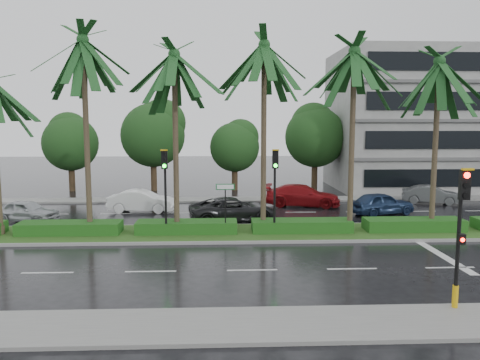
{
  "coord_description": "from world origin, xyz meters",
  "views": [
    {
      "loc": [
        -1.24,
        -22.91,
        5.79
      ],
      "look_at": [
        -0.21,
        1.5,
        2.82
      ],
      "focal_mm": 35.0,
      "sensor_mm": 36.0,
      "label": 1
    }
  ],
  "objects_px": {
    "car_darkgrey": "(233,210)",
    "car_grey": "(431,195)",
    "signal_near": "(460,233)",
    "car_white": "(142,201)",
    "car_blue": "(381,203)",
    "street_sign": "(225,196)",
    "car_silver": "(27,211)",
    "car_red": "(302,195)",
    "signal_median_left": "(165,180)"
  },
  "relations": [
    {
      "from": "signal_median_left",
      "to": "car_silver",
      "type": "height_order",
      "value": "signal_median_left"
    },
    {
      "from": "signal_median_left",
      "to": "car_red",
      "type": "height_order",
      "value": "signal_median_left"
    },
    {
      "from": "street_sign",
      "to": "car_blue",
      "type": "relative_size",
      "value": 0.62
    },
    {
      "from": "signal_near",
      "to": "car_blue",
      "type": "bearing_deg",
      "value": 79.0
    },
    {
      "from": "signal_median_left",
      "to": "car_red",
      "type": "bearing_deg",
      "value": 46.51
    },
    {
      "from": "signal_near",
      "to": "car_grey",
      "type": "xyz_separation_m",
      "value": [
        7.99,
        19.28,
        -1.85
      ]
    },
    {
      "from": "signal_near",
      "to": "signal_median_left",
      "type": "height_order",
      "value": "signal_median_left"
    },
    {
      "from": "car_white",
      "to": "car_blue",
      "type": "xyz_separation_m",
      "value": [
        15.4,
        -1.53,
        -0.0
      ]
    },
    {
      "from": "street_sign",
      "to": "car_darkgrey",
      "type": "xyz_separation_m",
      "value": [
        0.5,
        3.82,
        -1.41
      ]
    },
    {
      "from": "signal_near",
      "to": "car_grey",
      "type": "relative_size",
      "value": 1.09
    },
    {
      "from": "street_sign",
      "to": "car_white",
      "type": "xyz_separation_m",
      "value": [
        -5.4,
        7.1,
        -1.41
      ]
    },
    {
      "from": "signal_near",
      "to": "car_red",
      "type": "xyz_separation_m",
      "value": [
        -1.5,
        18.65,
        -1.75
      ]
    },
    {
      "from": "signal_median_left",
      "to": "street_sign",
      "type": "bearing_deg",
      "value": 3.47
    },
    {
      "from": "street_sign",
      "to": "car_darkgrey",
      "type": "bearing_deg",
      "value": 82.55
    },
    {
      "from": "car_darkgrey",
      "to": "car_grey",
      "type": "bearing_deg",
      "value": -82.18
    },
    {
      "from": "car_silver",
      "to": "car_grey",
      "type": "bearing_deg",
      "value": -63.1
    },
    {
      "from": "signal_near",
      "to": "car_silver",
      "type": "distance_m",
      "value": 23.46
    },
    {
      "from": "car_darkgrey",
      "to": "car_blue",
      "type": "bearing_deg",
      "value": -92.87
    },
    {
      "from": "signal_near",
      "to": "car_grey",
      "type": "height_order",
      "value": "signal_near"
    },
    {
      "from": "signal_median_left",
      "to": "car_grey",
      "type": "relative_size",
      "value": 1.09
    },
    {
      "from": "car_darkgrey",
      "to": "car_blue",
      "type": "height_order",
      "value": "same"
    },
    {
      "from": "car_blue",
      "to": "car_darkgrey",
      "type": "bearing_deg",
      "value": 83.01
    },
    {
      "from": "car_silver",
      "to": "car_white",
      "type": "distance_m",
      "value": 6.9
    },
    {
      "from": "car_white",
      "to": "car_darkgrey",
      "type": "bearing_deg",
      "value": -113.16
    },
    {
      "from": "car_white",
      "to": "car_blue",
      "type": "relative_size",
      "value": 1.04
    },
    {
      "from": "car_silver",
      "to": "car_blue",
      "type": "relative_size",
      "value": 0.91
    },
    {
      "from": "street_sign",
      "to": "car_darkgrey",
      "type": "relative_size",
      "value": 0.5
    },
    {
      "from": "car_white",
      "to": "car_blue",
      "type": "distance_m",
      "value": 15.48
    },
    {
      "from": "signal_near",
      "to": "car_white",
      "type": "distance_m",
      "value": 21.09
    },
    {
      "from": "street_sign",
      "to": "car_grey",
      "type": "bearing_deg",
      "value": 32.13
    },
    {
      "from": "car_red",
      "to": "car_darkgrey",
      "type": "bearing_deg",
      "value": 147.46
    },
    {
      "from": "car_grey",
      "to": "car_silver",
      "type": "bearing_deg",
      "value": 120.04
    },
    {
      "from": "signal_median_left",
      "to": "car_silver",
      "type": "bearing_deg",
      "value": 153.11
    },
    {
      "from": "signal_median_left",
      "to": "street_sign",
      "type": "relative_size",
      "value": 1.68
    },
    {
      "from": "signal_median_left",
      "to": "street_sign",
      "type": "height_order",
      "value": "signal_median_left"
    },
    {
      "from": "street_sign",
      "to": "car_grey",
      "type": "distance_m",
      "value": 17.76
    },
    {
      "from": "street_sign",
      "to": "signal_near",
      "type": "bearing_deg",
      "value": -54.66
    },
    {
      "from": "car_darkgrey",
      "to": "car_silver",
      "type": "bearing_deg",
      "value": 74.87
    },
    {
      "from": "signal_near",
      "to": "car_grey",
      "type": "bearing_deg",
      "value": 67.5
    },
    {
      "from": "car_darkgrey",
      "to": "signal_near",
      "type": "bearing_deg",
      "value": -167.89
    },
    {
      "from": "signal_median_left",
      "to": "car_blue",
      "type": "distance_m",
      "value": 14.4
    },
    {
      "from": "car_grey",
      "to": "car_white",
      "type": "bearing_deg",
      "value": 115.49
    },
    {
      "from": "car_darkgrey",
      "to": "car_red",
      "type": "height_order",
      "value": "car_red"
    },
    {
      "from": "signal_near",
      "to": "signal_median_left",
      "type": "bearing_deg",
      "value": 135.91
    },
    {
      "from": "signal_median_left",
      "to": "car_silver",
      "type": "distance_m",
      "value": 10.0
    },
    {
      "from": "signal_median_left",
      "to": "car_darkgrey",
      "type": "bearing_deg",
      "value": 48.84
    },
    {
      "from": "signal_near",
      "to": "street_sign",
      "type": "height_order",
      "value": "signal_near"
    },
    {
      "from": "car_blue",
      "to": "car_grey",
      "type": "height_order",
      "value": "car_blue"
    },
    {
      "from": "signal_near",
      "to": "car_blue",
      "type": "xyz_separation_m",
      "value": [
        3.0,
        15.44,
        -1.79
      ]
    },
    {
      "from": "signal_near",
      "to": "street_sign",
      "type": "distance_m",
      "value": 12.11
    }
  ]
}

